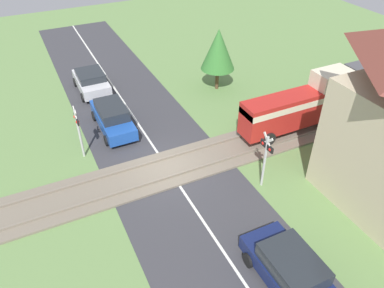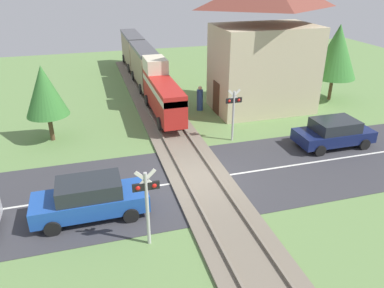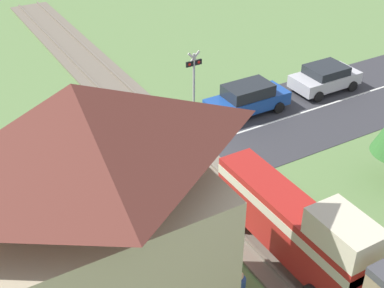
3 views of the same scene
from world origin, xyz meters
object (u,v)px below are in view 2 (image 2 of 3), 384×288
at_px(car_near_crossing, 90,198).
at_px(crossing_signal_west_approach, 147,198).
at_px(train, 145,66).
at_px(crossing_signal_east_approach, 234,108).
at_px(station_building, 265,47).
at_px(pedestrian_by_station, 200,99).
at_px(car_far_side, 334,132).

bearing_deg(car_near_crossing, crossing_signal_west_approach, -49.68).
height_order(train, crossing_signal_east_approach, train).
distance_m(car_near_crossing, crossing_signal_west_approach, 3.06).
bearing_deg(crossing_signal_east_approach, station_building, 48.92).
xyz_separation_m(car_near_crossing, pedestrian_by_station, (7.54, 10.20, -0.06)).
height_order(station_building, pedestrian_by_station, station_building).
bearing_deg(train, car_far_side, -58.55).
bearing_deg(car_near_crossing, train, 73.00).
bearing_deg(car_near_crossing, station_building, 38.92).
bearing_deg(car_far_side, station_building, 100.43).
relative_size(car_near_crossing, station_building, 0.51).
relative_size(car_near_crossing, car_far_side, 1.05).
bearing_deg(station_building, car_near_crossing, -141.08).
height_order(car_far_side, crossing_signal_east_approach, crossing_signal_east_approach).
relative_size(crossing_signal_east_approach, pedestrian_by_station, 1.78).
bearing_deg(crossing_signal_west_approach, car_near_crossing, 130.32).
relative_size(car_far_side, crossing_signal_west_approach, 1.39).
bearing_deg(crossing_signal_east_approach, pedestrian_by_station, 93.26).
xyz_separation_m(train, pedestrian_by_station, (2.70, -5.64, -1.12)).
bearing_deg(pedestrian_by_station, crossing_signal_west_approach, -114.71).
distance_m(crossing_signal_east_approach, station_building, 6.12).
height_order(train, car_near_crossing, train).
bearing_deg(pedestrian_by_station, train, 115.59).
bearing_deg(station_building, crossing_signal_west_approach, -130.16).
bearing_deg(pedestrian_by_station, car_near_crossing, -126.49).
bearing_deg(car_near_crossing, car_far_side, 12.71).
bearing_deg(station_building, car_far_side, -79.57).
bearing_deg(crossing_signal_east_approach, crossing_signal_west_approach, -129.60).
bearing_deg(train, pedestrian_by_station, -64.41).
xyz_separation_m(car_far_side, pedestrian_by_station, (-5.22, 7.32, -0.02)).
bearing_deg(train, crossing_signal_west_approach, -99.43).
relative_size(train, pedestrian_by_station, 11.81).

